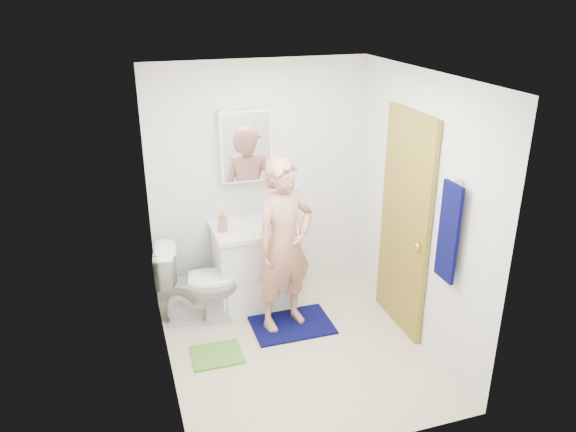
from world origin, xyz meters
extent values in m
cube|color=beige|center=(0.00, 0.00, -0.01)|extent=(2.20, 2.40, 0.02)
cube|color=white|center=(0.00, 0.00, 2.41)|extent=(2.20, 2.40, 0.02)
cube|color=silver|center=(0.00, 1.21, 1.20)|extent=(2.20, 0.02, 2.40)
cube|color=silver|center=(0.00, -1.21, 1.20)|extent=(2.20, 0.02, 2.40)
cube|color=silver|center=(-1.11, 0.00, 1.20)|extent=(0.02, 2.40, 2.40)
cube|color=silver|center=(1.11, 0.00, 1.20)|extent=(0.02, 2.40, 2.40)
cube|color=white|center=(-0.15, 0.91, 0.40)|extent=(0.75, 0.55, 0.80)
cube|color=white|center=(-0.15, 0.91, 0.83)|extent=(0.79, 0.59, 0.05)
cylinder|color=white|center=(-0.15, 0.91, 0.84)|extent=(0.40, 0.40, 0.03)
cylinder|color=silver|center=(-0.15, 1.09, 0.91)|extent=(0.03, 0.03, 0.12)
cube|color=white|center=(-0.15, 1.14, 1.60)|extent=(0.50, 0.12, 0.70)
cube|color=white|center=(-0.15, 1.08, 1.60)|extent=(0.46, 0.01, 0.66)
cube|color=olive|center=(1.07, 0.15, 1.02)|extent=(0.05, 0.80, 2.05)
sphere|color=gold|center=(1.03, -0.17, 0.95)|extent=(0.07, 0.07, 0.07)
cube|color=#06073E|center=(1.03, -0.57, 1.25)|extent=(0.03, 0.24, 0.80)
cylinder|color=silver|center=(1.07, -0.57, 1.67)|extent=(0.06, 0.02, 0.02)
imported|color=white|center=(-0.73, 0.79, 0.39)|extent=(0.84, 0.57, 0.78)
cube|color=#06073E|center=(0.07, 0.39, 0.01)|extent=(0.76, 0.54, 0.02)
cube|color=#599E34|center=(-0.70, 0.14, 0.01)|extent=(0.44, 0.38, 0.02)
imported|color=#A9694F|center=(-0.45, 0.90, 0.95)|extent=(0.11, 0.11, 0.20)
imported|color=#7A4393|center=(0.09, 1.01, 0.90)|extent=(0.14, 0.14, 0.10)
imported|color=tan|center=(0.02, 0.43, 0.84)|extent=(0.69, 0.55, 1.64)
camera|label=1|loc=(-1.37, -3.95, 3.00)|focal=35.00mm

